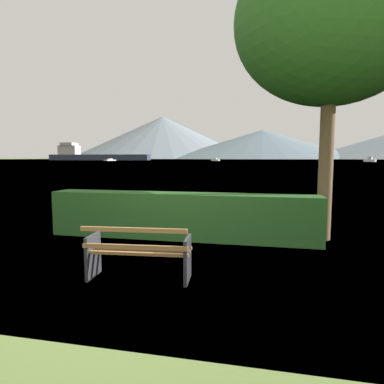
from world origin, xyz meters
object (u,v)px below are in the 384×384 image
object	(u,v)px
fishing_boat_near	(370,160)
sailboat_mid	(215,160)
cargo_ship_large	(93,155)
tree_near_bench	(332,22)
park_bench	(139,253)
tender_far	(110,160)

from	to	relation	value
fishing_boat_near	sailboat_mid	distance (m)	80.46
cargo_ship_large	fishing_boat_near	size ratio (longest dim) A/B	16.07
tree_near_bench	fishing_boat_near	world-z (taller)	tree_near_bench
park_bench	cargo_ship_large	distance (m)	252.44
cargo_ship_large	tender_far	world-z (taller)	cargo_ship_large
tree_near_bench	sailboat_mid	size ratio (longest dim) A/B	1.23
park_bench	sailboat_mid	size ratio (longest dim) A/B	0.30
tree_near_bench	sailboat_mid	distance (m)	186.89
park_bench	cargo_ship_large	size ratio (longest dim) A/B	0.02
park_bench	tender_far	distance (m)	204.78
fishing_boat_near	tender_far	xyz separation A→B (m)	(-138.39, 28.53, -0.32)
tree_near_bench	cargo_ship_large	world-z (taller)	cargo_ship_large
cargo_ship_large	sailboat_mid	bearing A→B (deg)	-18.81
fishing_boat_near	tender_far	bearing A→B (deg)	168.35
park_bench	tender_far	world-z (taller)	tender_far
park_bench	fishing_boat_near	size ratio (longest dim) A/B	0.35
cargo_ship_large	sailboat_mid	size ratio (longest dim) A/B	13.93
cargo_ship_large	tree_near_bench	bearing A→B (deg)	-60.05
tree_near_bench	sailboat_mid	world-z (taller)	tree_near_bench
tree_near_bench	tender_far	bearing A→B (deg)	117.35
park_bench	sailboat_mid	world-z (taller)	sailboat_mid
park_bench	cargo_ship_large	world-z (taller)	cargo_ship_large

